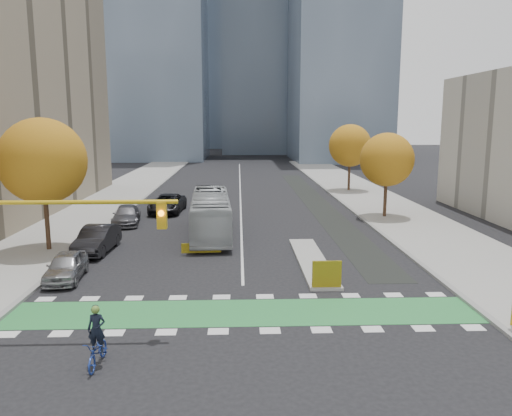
{
  "coord_description": "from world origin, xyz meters",
  "views": [
    {
      "loc": [
        -0.18,
        -18.54,
        8.01
      ],
      "look_at": [
        0.82,
        10.05,
        3.0
      ],
      "focal_mm": 35.0,
      "sensor_mm": 36.0,
      "label": 1
    }
  ],
  "objects": [
    {
      "name": "tower_far",
      "position": [
        -4.0,
        140.0,
        40.0
      ],
      "size": [
        26.0,
        26.0,
        80.0
      ],
      "primitive_type": "cube",
      "color": "#47566B",
      "rests_on": "ground"
    },
    {
      "name": "tree_east_far",
      "position": [
        12.5,
        38.0,
        5.24
      ],
      "size": [
        4.8,
        4.8,
        7.65
      ],
      "color": "#332114",
      "rests_on": "ground"
    },
    {
      "name": "tree_west",
      "position": [
        -12.0,
        12.0,
        5.62
      ],
      "size": [
        5.2,
        5.2,
        8.22
      ],
      "color": "#332114",
      "rests_on": "ground"
    },
    {
      "name": "parked_car_a",
      "position": [
        -9.0,
        6.29,
        0.7
      ],
      "size": [
        2.0,
        4.24,
        1.4
      ],
      "primitive_type": "imported",
      "rotation": [
        0.0,
        0.0,
        0.08
      ],
      "color": "gray",
      "rests_on": "ground"
    },
    {
      "name": "parked_car_d",
      "position": [
        -6.5,
        25.21,
        0.8
      ],
      "size": [
        3.02,
        5.9,
        1.59
      ],
      "primitive_type": "imported",
      "rotation": [
        0.0,
        0.0,
        -0.07
      ],
      "color": "black",
      "rests_on": "ground"
    },
    {
      "name": "parked_car_b",
      "position": [
        -8.93,
        11.7,
        0.81
      ],
      "size": [
        1.95,
        4.99,
        1.62
      ],
      "primitive_type": "imported",
      "rotation": [
        0.0,
        0.0,
        -0.05
      ],
      "color": "black",
      "rests_on": "ground"
    },
    {
      "name": "median_island",
      "position": [
        4.0,
        9.0,
        0.08
      ],
      "size": [
        1.6,
        10.0,
        0.16
      ],
      "primitive_type": "cube",
      "color": "gray",
      "rests_on": "ground"
    },
    {
      "name": "bike_crossing",
      "position": [
        0.0,
        1.5,
        0.01
      ],
      "size": [
        20.0,
        3.0,
        0.01
      ],
      "primitive_type": "cube",
      "color": "#297E3C",
      "rests_on": "ground"
    },
    {
      "name": "curb_west",
      "position": [
        -10.0,
        20.0,
        0.07
      ],
      "size": [
        0.3,
        120.0,
        0.16
      ],
      "primitive_type": "cube",
      "color": "gray",
      "rests_on": "ground"
    },
    {
      "name": "bike_lane_paint",
      "position": [
        7.5,
        30.0,
        0.01
      ],
      "size": [
        2.5,
        50.0,
        0.01
      ],
      "primitive_type": "cube",
      "color": "black",
      "rests_on": "ground"
    },
    {
      "name": "cyclist",
      "position": [
        -4.87,
        -2.95,
        0.69
      ],
      "size": [
        0.69,
        1.82,
        2.08
      ],
      "rotation": [
        0.0,
        0.0,
        -0.03
      ],
      "color": "navy",
      "rests_on": "ground"
    },
    {
      "name": "ground",
      "position": [
        0.0,
        0.0,
        0.0
      ],
      "size": [
        300.0,
        300.0,
        0.0
      ],
      "primitive_type": "plane",
      "color": "black",
      "rests_on": "ground"
    },
    {
      "name": "tree_east_near",
      "position": [
        12.0,
        22.0,
        4.86
      ],
      "size": [
        4.4,
        4.4,
        7.08
      ],
      "color": "#332114",
      "rests_on": "ground"
    },
    {
      "name": "hazard_board",
      "position": [
        4.0,
        4.2,
        0.8
      ],
      "size": [
        1.4,
        0.12,
        1.3
      ],
      "primitive_type": "cube",
      "color": "yellow",
      "rests_on": "median_island"
    },
    {
      "name": "sidewalk_west",
      "position": [
        -13.5,
        20.0,
        0.07
      ],
      "size": [
        7.0,
        120.0,
        0.15
      ],
      "primitive_type": "cube",
      "color": "gray",
      "rests_on": "ground"
    },
    {
      "name": "bus",
      "position": [
        -2.16,
        16.06,
        1.54
      ],
      "size": [
        3.2,
        11.16,
        3.07
      ],
      "primitive_type": "imported",
      "rotation": [
        0.0,
        0.0,
        0.06
      ],
      "color": "#A9ADB0",
      "rests_on": "ground"
    },
    {
      "name": "parked_car_c",
      "position": [
        -9.0,
        20.21,
        0.71
      ],
      "size": [
        2.6,
        5.11,
        1.42
      ],
      "primitive_type": "imported",
      "rotation": [
        0.0,
        0.0,
        0.13
      ],
      "color": "#55545A",
      "rests_on": "ground"
    },
    {
      "name": "traffic_signal_west",
      "position": [
        -7.93,
        -0.51,
        4.03
      ],
      "size": [
        8.53,
        0.56,
        5.2
      ],
      "color": "#BF9914",
      "rests_on": "ground"
    },
    {
      "name": "sidewalk_east",
      "position": [
        13.5,
        20.0,
        0.07
      ],
      "size": [
        7.0,
        120.0,
        0.15
      ],
      "primitive_type": "cube",
      "color": "gray",
      "rests_on": "ground"
    },
    {
      "name": "curb_east",
      "position": [
        10.0,
        20.0,
        0.07
      ],
      "size": [
        0.3,
        120.0,
        0.16
      ],
      "primitive_type": "cube",
      "color": "gray",
      "rests_on": "ground"
    },
    {
      "name": "tower_ne",
      "position": [
        20.0,
        85.0,
        30.0
      ],
      "size": [
        18.0,
        24.0,
        60.0
      ],
      "primitive_type": "cube",
      "color": "#47566B",
      "rests_on": "ground"
    },
    {
      "name": "centre_line",
      "position": [
        0.0,
        40.0,
        0.01
      ],
      "size": [
        0.15,
        70.0,
        0.01
      ],
      "primitive_type": "cube",
      "color": "silver",
      "rests_on": "ground"
    }
  ]
}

